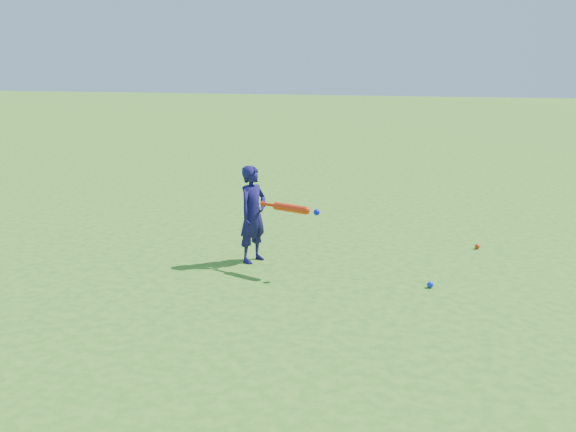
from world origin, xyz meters
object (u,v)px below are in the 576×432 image
object	(u,v)px
ground_ball_red	(477,246)
ground_ball_blue	(430,285)
child	(253,214)
bat_swing	(293,208)

from	to	relation	value
ground_ball_red	ground_ball_blue	size ratio (longest dim) A/B	0.95
ground_ball_red	ground_ball_blue	bearing A→B (deg)	-106.17
child	ground_ball_blue	distance (m)	2.15
ground_ball_blue	child	bearing A→B (deg)	169.61
child	ground_ball_red	bearing A→B (deg)	-43.21
child	ground_ball_red	world-z (taller)	child
child	bat_swing	size ratio (longest dim) A/B	1.52
ground_ball_red	bat_swing	bearing A→B (deg)	-142.77
child	ground_ball_blue	xyz separation A→B (m)	(2.05, -0.38, -0.53)
ground_ball_red	bat_swing	world-z (taller)	bat_swing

